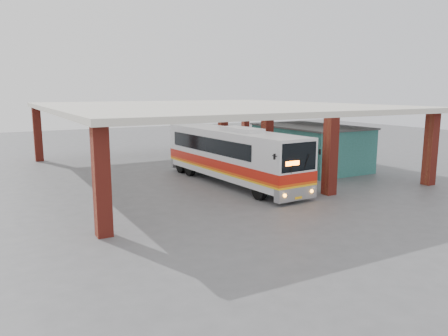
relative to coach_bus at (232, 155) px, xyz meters
name	(u,v)px	position (x,y,z in m)	size (l,w,h in m)	color
ground	(253,189)	(0.19, -2.03, -1.74)	(90.00, 90.00, 0.00)	#515154
brick_columns	(231,142)	(1.62, 2.97, 0.44)	(20.10, 21.60, 4.35)	maroon
canopy_roof	(209,107)	(0.69, 4.47, 2.76)	(21.00, 23.00, 0.30)	beige
shop_building	(310,147)	(7.69, 1.97, -0.17)	(5.20, 8.20, 3.11)	#296756
coach_bus	(232,155)	(0.00, 0.00, 0.00)	(3.26, 12.13, 3.49)	silver
motorcycle	(306,171)	(4.89, -0.99, -1.23)	(0.68, 1.94, 1.02)	black
pedestrian	(311,181)	(2.26, -4.62, -0.99)	(0.54, 0.36, 1.49)	red
red_chair	(271,163)	(5.10, 3.22, -1.37)	(0.43, 0.43, 0.79)	#B02012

